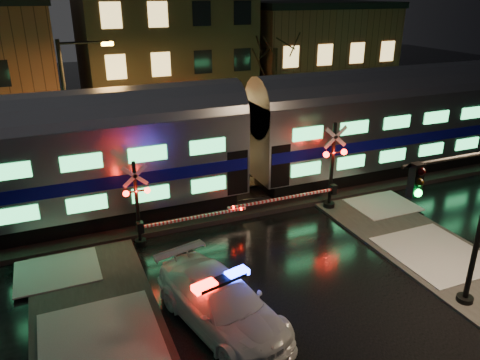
{
  "coord_description": "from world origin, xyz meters",
  "views": [
    {
      "loc": [
        -6.97,
        -14.87,
        9.86
      ],
      "look_at": [
        0.33,
        2.5,
        2.2
      ],
      "focal_mm": 35.0,
      "sensor_mm": 36.0,
      "label": 1
    }
  ],
  "objects_px": {
    "crossing_signal_right": "(326,176)",
    "streetlight": "(73,109)",
    "traffic_light": "(460,228)",
    "crossing_signal_left": "(147,212)",
    "police_car": "(222,303)"
  },
  "relations": [
    {
      "from": "crossing_signal_right",
      "to": "streetlight",
      "type": "xyz_separation_m",
      "value": [
        -10.43,
        6.69,
        2.7
      ]
    },
    {
      "from": "streetlight",
      "to": "crossing_signal_right",
      "type": "bearing_deg",
      "value": -32.66
    },
    {
      "from": "traffic_light",
      "to": "crossing_signal_left",
      "type": "bearing_deg",
      "value": 134.03
    },
    {
      "from": "police_car",
      "to": "crossing_signal_right",
      "type": "xyz_separation_m",
      "value": [
        7.45,
        5.85,
        0.97
      ]
    },
    {
      "from": "police_car",
      "to": "traffic_light",
      "type": "distance_m",
      "value": 7.72
    },
    {
      "from": "crossing_signal_left",
      "to": "traffic_light",
      "type": "distance_m",
      "value": 11.49
    },
    {
      "from": "police_car",
      "to": "crossing_signal_left",
      "type": "xyz_separation_m",
      "value": [
        -1.0,
        5.84,
        0.72
      ]
    },
    {
      "from": "crossing_signal_right",
      "to": "traffic_light",
      "type": "distance_m",
      "value": 8.21
    },
    {
      "from": "police_car",
      "to": "streetlight",
      "type": "relative_size",
      "value": 0.76
    },
    {
      "from": "streetlight",
      "to": "police_car",
      "type": "bearing_deg",
      "value": -76.63
    },
    {
      "from": "traffic_light",
      "to": "streetlight",
      "type": "xyz_separation_m",
      "value": [
        -10.0,
        14.78,
        1.37
      ]
    },
    {
      "from": "traffic_light",
      "to": "streetlight",
      "type": "distance_m",
      "value": 17.89
    },
    {
      "from": "police_car",
      "to": "crossing_signal_right",
      "type": "distance_m",
      "value": 9.53
    },
    {
      "from": "crossing_signal_right",
      "to": "traffic_light",
      "type": "height_order",
      "value": "traffic_light"
    },
    {
      "from": "police_car",
      "to": "streetlight",
      "type": "bearing_deg",
      "value": 89.82
    }
  ]
}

